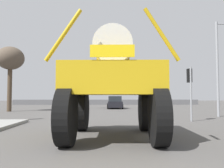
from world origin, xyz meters
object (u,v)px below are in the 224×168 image
at_px(oversize_sprayer, 113,84).
at_px(traffic_signal_far_left, 87,88).
at_px(streetlight_near_right, 220,63).
at_px(bare_tree_left, 10,60).
at_px(sedan_ahead, 115,103).
at_px(traffic_signal_near_right, 190,82).

height_order(oversize_sprayer, traffic_signal_far_left, oversize_sprayer).
xyz_separation_m(streetlight_near_right, bare_tree_left, (-17.97, 6.37, 1.16)).
bearing_deg(oversize_sprayer, bare_tree_left, 36.25).
distance_m(sedan_ahead, streetlight_near_right, 14.19).
relative_size(sedan_ahead, traffic_signal_near_right, 1.25).
distance_m(sedan_ahead, traffic_signal_far_left, 3.96).
bearing_deg(traffic_signal_near_right, oversize_sprayer, -132.18).
height_order(sedan_ahead, traffic_signal_far_left, traffic_signal_far_left).
bearing_deg(traffic_signal_far_left, bare_tree_left, -141.92).
height_order(sedan_ahead, traffic_signal_near_right, traffic_signal_near_right).
height_order(oversize_sprayer, sedan_ahead, oversize_sprayer).
bearing_deg(bare_tree_left, oversize_sprayer, -56.29).
bearing_deg(oversize_sprayer, sedan_ahead, 0.04).
height_order(oversize_sprayer, traffic_signal_near_right, oversize_sprayer).
distance_m(traffic_signal_far_left, bare_tree_left, 9.45).
bearing_deg(sedan_ahead, traffic_signal_far_left, 85.37).
bearing_deg(streetlight_near_right, sedan_ahead, 122.05).
bearing_deg(traffic_signal_far_left, oversize_sprayer, -82.64).
bearing_deg(bare_tree_left, sedan_ahead, 26.61).
bearing_deg(sedan_ahead, traffic_signal_near_right, -164.89).
xyz_separation_m(oversize_sprayer, sedan_ahead, (0.87, 19.97, -1.23)).
bearing_deg(traffic_signal_near_right, traffic_signal_far_left, 116.66).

